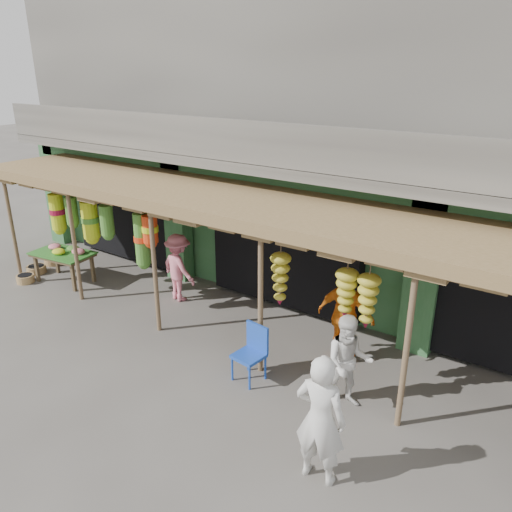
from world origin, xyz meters
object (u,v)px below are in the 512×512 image
Objects in this scene: blue_chair at (252,350)px; person_vendor at (346,316)px; person_front at (320,419)px; person_shopper at (179,268)px; person_right at (348,362)px; flower_table at (64,254)px.

person_vendor reaches higher than blue_chair.
person_front is 5.90m from person_shopper.
person_shopper reaches higher than person_right.
person_right reaches higher than flower_table.
flower_table is at bearing -179.68° from blue_chair.
flower_table is 1.64× the size of blue_chair.
flower_table is at bearing 27.86° from person_shopper.
blue_chair is 2.42m from person_front.
blue_chair is at bearing -13.89° from flower_table.
person_right is at bearing 15.19° from blue_chair.
flower_table is 8.40m from person_front.
person_shopper reaches higher than blue_chair.
person_front is (1.99, -1.33, 0.37)m from blue_chair.
person_vendor is (1.04, 1.40, 0.34)m from blue_chair.
flower_table is 0.90× the size of person_vendor.
person_vendor is (-0.95, 2.74, -0.02)m from person_front.
person_shopper is (-5.14, 2.90, -0.13)m from person_front.
blue_chair is 1.78m from person_vendor.
blue_chair is at bearing -39.46° from person_front.
blue_chair reaches higher than flower_table.
person_front is 1.62m from person_right.
person_vendor is at bearing 60.28° from blue_chair.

